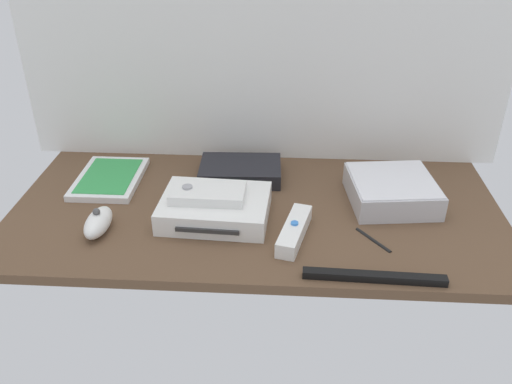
# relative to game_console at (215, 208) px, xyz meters

# --- Properties ---
(ground_plane) EXTENTS (1.00, 0.48, 0.02)m
(ground_plane) POSITION_rel_game_console_xyz_m (0.08, 0.04, -0.03)
(ground_plane) COLOR brown
(ground_plane) RESTS_ON ground
(back_wall) EXTENTS (1.10, 0.01, 0.64)m
(back_wall) POSITION_rel_game_console_xyz_m (0.08, 0.28, 0.30)
(back_wall) COLOR white
(back_wall) RESTS_ON ground
(game_console) EXTENTS (0.22, 0.17, 0.04)m
(game_console) POSITION_rel_game_console_xyz_m (0.00, 0.00, 0.00)
(game_console) COLOR white
(game_console) RESTS_ON ground_plane
(mini_computer) EXTENTS (0.19, 0.19, 0.05)m
(mini_computer) POSITION_rel_game_console_xyz_m (0.36, 0.08, 0.00)
(mini_computer) COLOR silver
(mini_computer) RESTS_ON ground_plane
(game_case) EXTENTS (0.14, 0.19, 0.02)m
(game_case) POSITION_rel_game_console_xyz_m (-0.25, 0.13, -0.01)
(game_case) COLOR white
(game_case) RESTS_ON ground_plane
(network_router) EXTENTS (0.18, 0.13, 0.03)m
(network_router) POSITION_rel_game_console_xyz_m (0.04, 0.17, -0.00)
(network_router) COLOR black
(network_router) RESTS_ON ground_plane
(remote_wand) EXTENTS (0.07, 0.15, 0.03)m
(remote_wand) POSITION_rel_game_console_xyz_m (0.16, -0.06, -0.01)
(remote_wand) COLOR white
(remote_wand) RESTS_ON ground_plane
(remote_nunchuk) EXTENTS (0.05, 0.10, 0.05)m
(remote_nunchuk) POSITION_rel_game_console_xyz_m (-0.22, -0.06, -0.00)
(remote_nunchuk) COLOR white
(remote_nunchuk) RESTS_ON ground_plane
(remote_classic_pad) EXTENTS (0.15, 0.08, 0.02)m
(remote_classic_pad) POSITION_rel_game_console_xyz_m (-0.01, 0.00, 0.03)
(remote_classic_pad) COLOR white
(remote_classic_pad) RESTS_ON game_console
(sensor_bar) EXTENTS (0.24, 0.03, 0.01)m
(sensor_bar) POSITION_rel_game_console_xyz_m (0.29, -0.18, -0.01)
(sensor_bar) COLOR black
(sensor_bar) RESTS_ON ground_plane
(stylus_pen) EXTENTS (0.06, 0.08, 0.01)m
(stylus_pen) POSITION_rel_game_console_xyz_m (0.30, -0.06, -0.02)
(stylus_pen) COLOR black
(stylus_pen) RESTS_ON ground_plane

